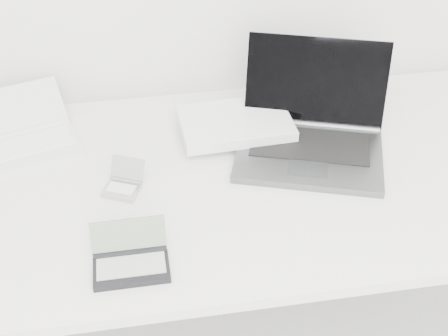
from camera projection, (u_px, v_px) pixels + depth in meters
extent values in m
cube|color=white|center=(233.00, 180.00, 1.59)|extent=(1.60, 0.80, 0.03)
cylinder|color=silver|center=(425.00, 173.00, 2.18)|extent=(0.04, 0.04, 0.70)
cube|color=#55575A|center=(309.00, 156.00, 1.62)|extent=(0.44, 0.36, 0.02)
cube|color=black|center=(310.00, 144.00, 1.64)|extent=(0.34, 0.23, 0.00)
cube|color=black|center=(316.00, 81.00, 1.68)|extent=(0.38, 0.20, 0.23)
cylinder|color=#55575A|center=(312.00, 125.00, 1.72)|extent=(0.36, 0.14, 0.02)
cube|color=#383A3D|center=(308.00, 168.00, 1.57)|extent=(0.11, 0.09, 0.00)
cube|color=silver|center=(235.00, 123.00, 1.69)|extent=(0.31, 0.21, 0.03)
cube|color=white|center=(235.00, 118.00, 1.68)|extent=(0.30, 0.21, 0.00)
cube|color=white|center=(35.00, 149.00, 1.65)|extent=(0.26, 0.21, 0.02)
cube|color=white|center=(33.00, 143.00, 1.65)|extent=(0.22, 0.14, 0.00)
cube|color=silver|center=(21.00, 108.00, 1.72)|extent=(0.25, 0.18, 0.08)
cylinder|color=white|center=(28.00, 131.00, 1.70)|extent=(0.22, 0.08, 0.02)
cube|color=#B4B4B9|center=(122.00, 191.00, 1.52)|extent=(0.10, 0.09, 0.01)
cube|color=silver|center=(121.00, 188.00, 1.52)|extent=(0.08, 0.06, 0.00)
cube|color=#9AA799|center=(128.00, 168.00, 1.54)|extent=(0.09, 0.06, 0.05)
cylinder|color=#B4B4B9|center=(126.00, 181.00, 1.54)|extent=(0.08, 0.05, 0.01)
cube|color=black|center=(132.00, 270.00, 1.32)|extent=(0.16, 0.09, 0.02)
cube|color=#979797|center=(131.00, 266.00, 1.32)|extent=(0.15, 0.06, 0.00)
cube|color=slate|center=(128.00, 236.00, 1.35)|extent=(0.16, 0.04, 0.07)
cylinder|color=black|center=(130.00, 253.00, 1.35)|extent=(0.16, 0.02, 0.02)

